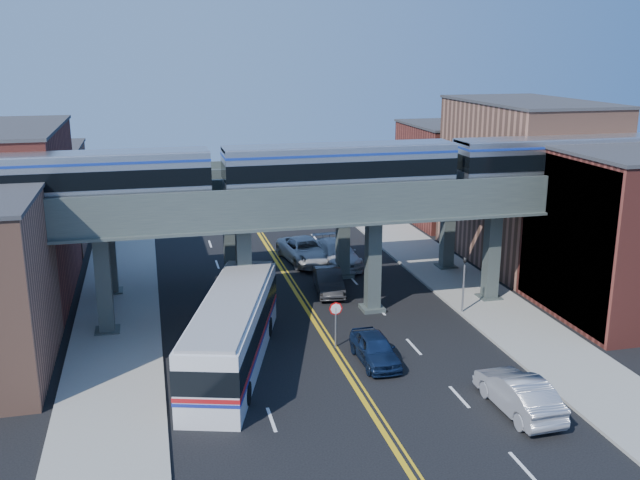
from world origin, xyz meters
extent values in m
plane|color=black|center=(0.00, 0.00, 0.00)|extent=(120.00, 120.00, 0.00)
cube|color=gray|center=(-11.50, 10.00, 0.08)|extent=(5.00, 70.00, 0.16)
cube|color=gray|center=(11.50, 10.00, 0.08)|extent=(5.00, 70.00, 0.16)
cube|color=brown|center=(-18.50, 16.00, 5.50)|extent=(8.00, 14.00, 11.00)
cube|color=#8E5E49|center=(-18.50, 29.00, 4.00)|extent=(8.00, 10.00, 8.00)
cube|color=brown|center=(18.50, 4.00, 5.00)|extent=(8.00, 10.00, 10.00)
cube|color=#8E5E49|center=(18.50, 16.00, 6.00)|extent=(8.00, 14.00, 12.00)
cube|color=brown|center=(18.50, 29.00, 4.50)|extent=(8.00, 10.00, 9.00)
cube|color=teal|center=(14.55, 4.00, 4.75)|extent=(0.10, 9.50, 9.50)
cube|color=#444F4A|center=(-12.00, 8.00, 3.00)|extent=(0.85, 0.85, 6.00)
cube|color=#444F4A|center=(-4.00, 8.00, 3.00)|extent=(0.85, 0.85, 6.00)
cube|color=#444F4A|center=(4.00, 8.00, 3.00)|extent=(0.85, 0.85, 6.00)
cube|color=#444F4A|center=(12.00, 8.00, 3.00)|extent=(0.85, 0.85, 6.00)
cube|color=#404A46|center=(0.00, 8.00, 6.70)|extent=(52.00, 3.60, 1.40)
cube|color=#444F4A|center=(-12.00, 15.00, 3.00)|extent=(0.85, 0.85, 6.00)
cube|color=#444F4A|center=(-4.00, 15.00, 3.00)|extent=(0.85, 0.85, 6.00)
cube|color=#444F4A|center=(4.00, 15.00, 3.00)|extent=(0.85, 0.85, 6.00)
cube|color=#444F4A|center=(12.00, 15.00, 3.00)|extent=(0.85, 0.85, 6.00)
cube|color=#404A46|center=(0.00, 15.00, 6.70)|extent=(52.00, 3.60, 1.40)
cube|color=black|center=(-8.26, 8.00, 7.51)|extent=(1.98, 1.98, 0.23)
cube|color=silver|center=(-12.64, 8.00, 9.07)|extent=(13.68, 2.61, 2.88)
cube|color=black|center=(-12.64, 8.00, 9.22)|extent=(13.70, 2.67, 0.99)
cube|color=black|center=(-2.54, 8.00, 7.51)|extent=(1.98, 1.98, 0.23)
cube|color=black|center=(6.22, 8.00, 7.51)|extent=(1.98, 1.98, 0.23)
cube|color=silver|center=(1.84, 8.00, 9.07)|extent=(13.68, 2.61, 2.88)
cube|color=black|center=(1.84, 8.00, 9.22)|extent=(13.70, 2.67, 0.99)
cube|color=black|center=(11.94, 8.00, 7.51)|extent=(1.98, 1.98, 0.23)
cube|color=black|center=(20.70, 8.00, 7.51)|extent=(1.98, 1.98, 0.23)
cube|color=silver|center=(16.32, 8.00, 9.07)|extent=(13.68, 2.61, 2.88)
cube|color=black|center=(16.32, 8.00, 9.22)|extent=(13.70, 2.67, 0.99)
cylinder|color=slate|center=(0.30, 3.00, 1.15)|extent=(0.09, 0.09, 2.30)
cylinder|color=red|center=(0.30, 3.00, 2.25)|extent=(0.76, 0.04, 0.76)
cylinder|color=slate|center=(9.20, 6.00, 1.60)|extent=(0.12, 0.12, 3.20)
imported|color=black|center=(9.20, 6.00, 3.65)|extent=(0.15, 0.18, 0.90)
cube|color=silver|center=(-5.42, 2.16, 1.74)|extent=(6.68, 13.74, 3.48)
cube|color=black|center=(-5.42, 2.16, 2.19)|extent=(6.75, 13.80, 1.18)
cube|color=#B21419|center=(-5.42, 2.16, 1.40)|extent=(6.74, 13.80, 0.20)
cylinder|color=black|center=(-6.67, -1.97, 0.56)|extent=(3.22, 1.95, 1.12)
cylinder|color=black|center=(-4.34, 5.77, 0.56)|extent=(3.22, 1.95, 1.12)
imported|color=#101F3E|center=(1.80, 0.63, 0.77)|extent=(1.85, 4.52, 1.54)
imported|color=#2B2B2D|center=(2.15, 11.84, 0.80)|extent=(2.27, 5.03, 1.60)
imported|color=#BDBDBF|center=(2.18, 19.18, 0.89)|extent=(3.81, 6.78, 1.79)
imported|color=#BCBCC1|center=(4.33, 17.75, 0.91)|extent=(2.86, 6.41, 1.83)
imported|color=#9E9DA2|center=(6.50, -5.84, 0.88)|extent=(2.02, 5.37, 1.75)
camera|label=1|loc=(-9.09, -32.10, 15.99)|focal=40.00mm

